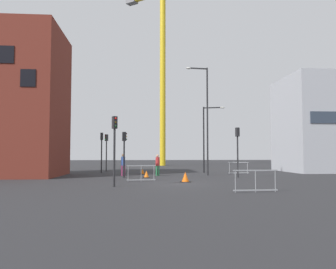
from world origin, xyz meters
name	(u,v)px	position (x,y,z in m)	size (l,w,h in m)	color
ground	(174,184)	(0.00, 0.00, 0.00)	(160.00, 160.00, 0.00)	#28282B
brick_building	(13,103)	(-12.74, 7.80, 6.10)	(7.95, 7.42, 12.21)	maroon
office_block	(328,124)	(17.43, 12.95, 4.92)	(9.30, 7.91, 9.85)	#A8AAB2
construction_crane	(166,47)	(1.64, 31.85, 18.79)	(17.06, 12.81, 28.60)	yellow
streetlamp_tall	(205,113)	(3.45, 7.76, 5.39)	(1.95, 0.37, 9.37)	#232326
streetlamp_short	(207,133)	(4.36, 11.86, 3.93)	(2.06, 0.72, 6.50)	black
traffic_light_island	(237,144)	(5.48, 5.00, 2.63)	(0.31, 0.39, 3.91)	#232326
traffic_light_near	(124,147)	(-3.39, 5.58, 2.42)	(0.39, 0.30, 3.56)	black
traffic_light_crosswalk	(102,146)	(-5.92, 12.12, 2.62)	(0.30, 0.39, 3.89)	#232326
traffic_light_median	(106,146)	(-5.78, 15.25, 2.63)	(0.36, 0.38, 3.91)	#2D2D30
traffic_light_far	(115,139)	(-3.55, -1.85, 2.67)	(0.34, 0.39, 3.97)	#232326
pedestrian_walking	(123,163)	(-3.58, 7.63, 1.08)	(0.34, 0.34, 1.85)	#D14C8C
pedestrian_waiting	(158,163)	(-0.68, 7.59, 1.05)	(0.34, 0.34, 1.80)	#2D844C
safety_barrier_right_run	(141,173)	(-2.05, 1.82, 0.56)	(1.93, 0.28, 1.08)	gray
safety_barrier_front	(239,168)	(6.86, 9.57, 0.56)	(1.95, 0.29, 1.08)	#B2B5BA
safety_barrier_rear	(255,180)	(3.48, -5.09, 0.56)	(2.23, 0.18, 1.08)	gray
traffic_cone_orange	(143,172)	(-1.95, 10.14, 0.21)	(0.46, 0.46, 0.47)	black
traffic_cone_by_barrier	(185,177)	(0.85, 1.07, 0.31)	(0.66, 0.66, 0.66)	black
traffic_cone_on_verge	(146,174)	(-1.65, 5.54, 0.25)	(0.54, 0.54, 0.54)	black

